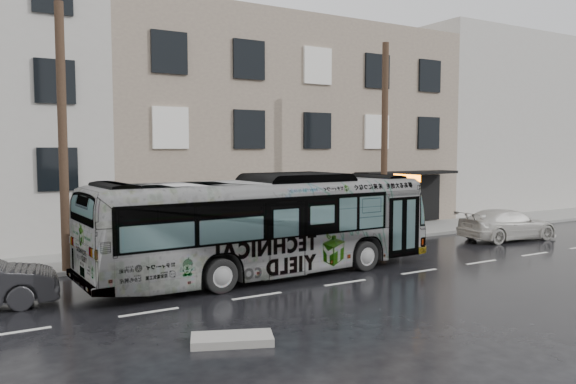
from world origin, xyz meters
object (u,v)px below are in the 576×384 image
Objects in this scene: bus at (267,225)px; white_sedan at (507,225)px; sign_post at (401,211)px; utility_pole_rear at (63,138)px; utility_pole_front at (384,141)px.

white_sedan is (13.34, 0.77, -1.00)m from bus.
sign_post is 0.48× the size of white_sedan.
sign_post is at bearing 62.07° from white_sedan.
sign_post is at bearing 0.00° from utility_pole_rear.
sign_post reaches higher than white_sedan.
bus is at bearing -158.89° from sign_post.
sign_post is (15.10, 0.00, -3.30)m from utility_pole_rear.
bus reaches higher than white_sedan.
utility_pole_rear is 3.75× the size of sign_post.
utility_pole_front and utility_pole_rear have the same top height.
sign_post is at bearing -71.52° from bus.
sign_post is (1.10, 0.00, -3.30)m from utility_pole_front.
bus is (5.85, -3.57, -2.93)m from utility_pole_rear.
utility_pole_front reaches higher than white_sedan.
utility_pole_rear is 19.79m from white_sedan.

